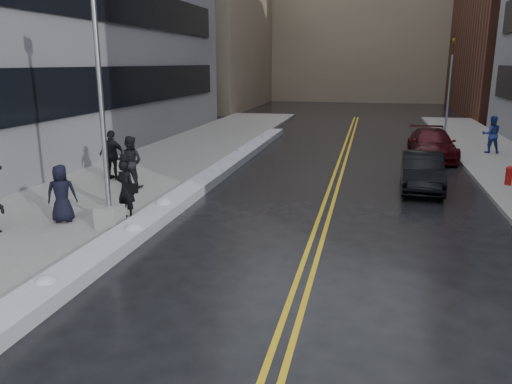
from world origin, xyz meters
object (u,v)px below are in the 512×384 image
Objects in this scene: pedestrian_b at (130,162)px; pedestrian_d at (113,155)px; pedestrian_fedora at (126,189)px; traffic_signal at (450,83)px; fire_hydrant at (509,174)px; car_maroon at (432,144)px; car_black at (422,171)px; pedestrian_c at (62,194)px; lamppost at (104,144)px; pedestrian_east at (491,134)px.

pedestrian_d reaches higher than pedestrian_b.
pedestrian_d is (-2.95, 4.63, 0.09)m from pedestrian_fedora.
traffic_signal is at bearing -127.37° from pedestrian_d.
fire_hydrant is 14.30m from traffic_signal.
pedestrian_fedora is at bearing -130.13° from car_maroon.
traffic_signal is 3.06× the size of pedestrian_d.
pedestrian_fedora is 16.39m from car_maroon.
pedestrian_fedora is 0.92× the size of pedestrian_b.
pedestrian_d is at bearing -169.98° from car_black.
pedestrian_fedora is at bearing 177.91° from pedestrian_c.
fire_hydrant is 0.12× the size of traffic_signal.
traffic_signal is 24.27m from pedestrian_fedora.
lamppost reaches higher than pedestrian_b.
lamppost is at bearing -139.59° from car_black.
lamppost reaches higher than pedestrian_c.
pedestrian_c is at bearing -144.46° from car_black.
fire_hydrant is (12.30, 8.00, -1.98)m from lamppost.
pedestrian_fedora is at bearing 115.26° from pedestrian_b.
lamppost is 3.89× the size of pedestrian_d.
pedestrian_east is (1.34, -6.62, -2.30)m from traffic_signal.
pedestrian_b is 14.99m from car_maroon.
pedestrian_d is at bearing -39.16° from pedestrian_b.
fire_hydrant is 0.38× the size of pedestrian_east.
lamppost reaches higher than car_black.
pedestrian_fedora reaches higher than fire_hydrant.
pedestrian_east is 0.45× the size of car_black.
car_black is 6.76m from car_maroon.
car_maroon is (1.07, 6.68, 0.03)m from car_black.
lamppost is 17.23m from car_maroon.
pedestrian_b reaches higher than car_black.
car_black is at bearing -172.15° from pedestrian_c.
pedestrian_c is at bearing 42.41° from pedestrian_east.
lamppost is 24.98m from traffic_signal.
car_maroon reaches higher than car_black.
pedestrian_east is (0.84, 7.38, 0.55)m from fire_hydrant.
lamppost is at bearing -146.96° from fire_hydrant.
lamppost reaches higher than pedestrian_d.
traffic_signal is (11.80, 22.00, 0.87)m from lamppost.
lamppost is 1.73m from pedestrian_fedora.
fire_hydrant is at bearing 79.88° from pedestrian_east.
pedestrian_d reaches higher than pedestrian_east.
pedestrian_b is at bearing 33.13° from pedestrian_east.
car_black is (-4.10, -8.22, -0.41)m from pedestrian_east.
car_maroon is at bearing -143.02° from pedestrian_d.
pedestrian_d reaches higher than fire_hydrant.
pedestrian_b is at bearing 144.61° from pedestrian_d.
lamppost reaches higher than car_maroon.
pedestrian_east is (13.14, 15.38, -1.43)m from lamppost.
pedestrian_d is 1.03× the size of pedestrian_east.
traffic_signal is at bearing -104.19° from pedestrian_fedora.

